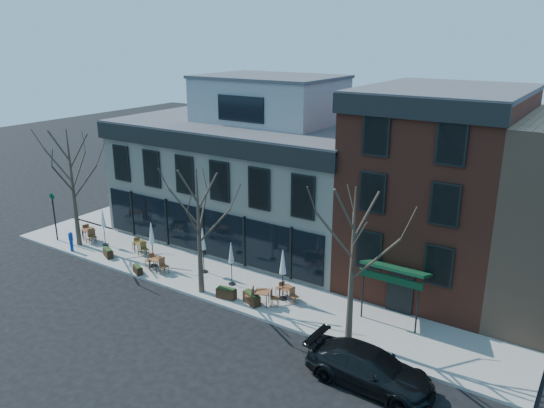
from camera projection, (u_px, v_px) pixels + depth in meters
The scene contains 25 objects.
ground at pixel (206, 258), 34.29m from camera, with size 120.00×120.00×0.00m, color black.
sidewalk_front at pixel (225, 282), 30.85m from camera, with size 33.50×4.70×0.15m, color gray.
sidewalk_side at pixel (150, 204), 44.93m from camera, with size 4.50×12.00×0.15m, color gray.
corner_building at pixel (251, 172), 36.84m from camera, with size 18.39×10.39×11.10m.
red_brick_building at pixel (438, 188), 29.71m from camera, with size 8.20×11.78×11.18m.
tree_corner at pixel (73, 187), 34.90m from camera, with size 3.93×3.98×7.92m.
tree_mid at pixel (199, 230), 28.45m from camera, with size 3.50×3.55×7.04m.
tree_right at pixel (352, 265), 23.66m from camera, with size 3.72×3.77×7.48m.
sign_pole at pixel (54, 214), 36.38m from camera, with size 0.50×0.10×3.40m.
parked_sedan at pixel (369, 368), 21.69m from camera, with size 2.20×5.41×1.57m, color black.
call_box at pixel (71, 241), 34.85m from camera, with size 0.27×0.27×1.37m.
cafe_set_0 at pixel (89, 234), 36.65m from camera, with size 2.04×1.13×1.05m.
cafe_set_1 at pixel (140, 246), 34.61m from camera, with size 1.84×0.99×0.94m.
cafe_set_2 at pixel (157, 263), 32.00m from camera, with size 1.92×0.84×0.99m.
cafe_set_4 at pixel (262, 296), 27.93m from camera, with size 1.90×1.12×0.98m.
cafe_set_5 at pixel (287, 292), 28.54m from camera, with size 1.71×0.95×0.88m.
umbrella_0 at pixel (103, 220), 35.53m from camera, with size 0.41×0.41×2.58m.
umbrella_1 at pixel (152, 236), 32.20m from camera, with size 0.46×0.46×2.85m.
umbrella_2 at pixel (203, 241), 31.37m from camera, with size 0.45×0.45×2.82m.
umbrella_3 at pixel (231, 255), 29.85m from camera, with size 0.41×0.41×2.57m.
umbrella_4 at pixel (283, 265), 28.10m from camera, with size 0.46×0.46×2.88m.
planter_0 at pixel (108, 253), 34.11m from camera, with size 1.10×0.79×0.57m.
planter_1 at pixel (138, 269), 31.74m from camera, with size 0.96×0.69×0.50m.
planter_2 at pixel (226, 293), 28.73m from camera, with size 1.15×0.61×0.61m.
planter_3 at pixel (252, 298), 28.14m from camera, with size 1.21×0.84×0.63m.
Camera 1 is at (20.97, -24.00, 13.82)m, focal length 35.00 mm.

